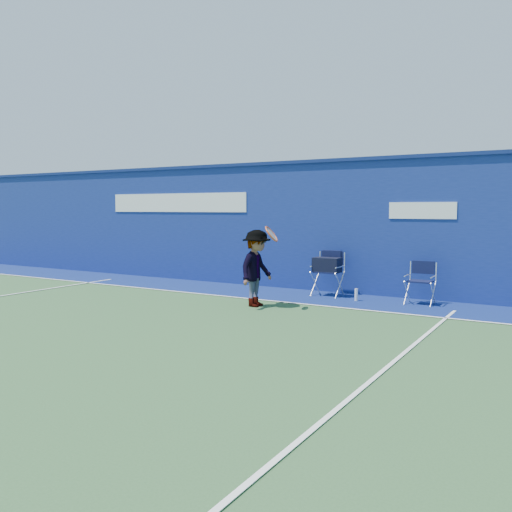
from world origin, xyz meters
The scene contains 8 objects.
ground centered at (0.00, 0.00, 0.00)m, with size 80.00×80.00×0.00m, color #2F532C.
stadium_wall centered at (0.00, 5.20, 1.55)m, with size 24.00×0.50×3.08m.
out_of_bounds_strip centered at (0.00, 4.10, 0.00)m, with size 24.00×1.80×0.01m, color navy.
court_lines centered at (0.00, 0.60, 0.01)m, with size 24.00×12.00×0.01m.
directors_chair_left centered at (1.70, 4.47, 0.43)m, with size 0.59×0.55×1.00m.
directors_chair_right centered at (3.74, 4.42, 0.27)m, with size 0.52×0.47×0.87m.
water_bottle centered at (2.49, 4.13, 0.13)m, with size 0.07×0.07×0.26m, color white.
tennis_player centered at (0.99, 2.55, 0.77)m, with size 0.85×0.99×1.61m.
Camera 1 is at (6.41, -6.63, 1.94)m, focal length 38.00 mm.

